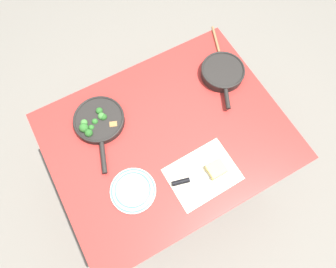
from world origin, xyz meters
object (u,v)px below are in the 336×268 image
Objects in this scene: skillet_eggs at (223,72)px; wooden_spoon at (220,56)px; cheese_block at (216,169)px; grater_knife at (194,179)px; dinner_plate_stack at (133,190)px; skillet_broccoli at (99,121)px.

skillet_eggs is 0.12m from wooden_spoon.
cheese_block is (-0.38, -0.55, 0.01)m from wooden_spoon.
grater_knife is at bearing -22.59° from wooden_spoon.
dinner_plate_stack is at bearing 165.23° from cheese_block.
cheese_block is at bearing 7.88° from grater_knife.
skillet_eggs is 1.53× the size of dinner_plate_stack.
wooden_spoon is 0.66m from cheese_block.
wooden_spoon is 1.50× the size of dinner_plate_stack.
cheese_block is at bearing -14.77° from dinner_plate_stack.
grater_knife is at bearing -20.21° from skillet_eggs.
skillet_eggs reaches higher than cheese_block.
grater_knife reaches higher than wooden_spoon.
skillet_broccoli is 4.79× the size of cheese_block.
wooden_spoon is 3.86× the size of cheese_block.
grater_knife is at bearing 47.70° from skillet_broccoli.
grater_knife is at bearing -17.96° from dinner_plate_stack.
skillet_eggs is 0.79m from dinner_plate_stack.
dinner_plate_stack is at bearing -39.33° from skillet_eggs.
skillet_eggs is at bearing 103.64° from skillet_broccoli.
skillet_broccoli is 0.63m from cheese_block.
dinner_plate_stack reaches higher than wooden_spoon.
cheese_block is at bearing -14.41° from wooden_spoon.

